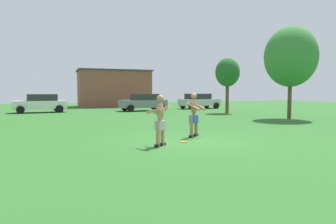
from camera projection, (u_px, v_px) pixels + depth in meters
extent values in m
plane|color=#2D6628|center=(195.00, 141.00, 11.12)|extent=(80.00, 80.00, 0.00)
cube|color=black|center=(196.00, 135.00, 12.29)|extent=(0.27, 0.25, 0.09)
cylinder|color=#936647|center=(196.00, 126.00, 12.26)|extent=(0.13, 0.13, 0.87)
cube|color=black|center=(191.00, 136.00, 11.95)|extent=(0.27, 0.25, 0.09)
cylinder|color=#936647|center=(191.00, 126.00, 11.92)|extent=(0.13, 0.13, 0.87)
cube|color=blue|center=(194.00, 119.00, 12.07)|extent=(0.42, 0.40, 0.31)
ellipsoid|color=#936647|center=(194.00, 107.00, 12.04)|extent=(0.39, 0.38, 0.63)
cylinder|color=#936647|center=(199.00, 106.00, 12.18)|extent=(0.51, 0.40, 0.37)
cylinder|color=#936647|center=(194.00, 107.00, 11.80)|extent=(0.38, 0.55, 0.31)
sphere|color=#936647|center=(194.00, 96.00, 12.01)|extent=(0.24, 0.24, 0.24)
cone|color=red|center=(194.00, 94.00, 12.01)|extent=(0.35, 0.35, 0.13)
cube|color=black|center=(158.00, 145.00, 9.92)|extent=(0.27, 0.25, 0.09)
cylinder|color=tan|center=(158.00, 134.00, 9.89)|extent=(0.13, 0.13, 0.85)
cube|color=black|center=(162.00, 144.00, 10.16)|extent=(0.27, 0.25, 0.09)
cylinder|color=tan|center=(162.00, 133.00, 10.13)|extent=(0.13, 0.13, 0.85)
cube|color=#B7B7BC|center=(160.00, 125.00, 10.00)|extent=(0.42, 0.40, 0.30)
ellipsoid|color=tan|center=(160.00, 111.00, 9.96)|extent=(0.39, 0.38, 0.61)
cylinder|color=tan|center=(154.00, 111.00, 9.83)|extent=(0.41, 0.53, 0.22)
cylinder|color=tan|center=(161.00, 110.00, 10.20)|extent=(0.45, 0.48, 0.31)
sphere|color=tan|center=(160.00, 98.00, 9.94)|extent=(0.23, 0.23, 0.23)
cylinder|color=orange|center=(184.00, 142.00, 10.81)|extent=(0.27, 0.27, 0.03)
cube|color=white|center=(40.00, 105.00, 26.11)|extent=(4.48, 2.29, 0.70)
cube|color=#282D33|center=(42.00, 97.00, 26.16)|extent=(2.58, 1.85, 0.56)
cylinder|color=black|center=(20.00, 110.00, 24.66)|extent=(0.66, 0.29, 0.64)
cylinder|color=black|center=(20.00, 109.00, 26.26)|extent=(0.66, 0.29, 0.64)
cylinder|color=black|center=(59.00, 109.00, 26.00)|extent=(0.66, 0.29, 0.64)
cylinder|color=black|center=(57.00, 108.00, 27.61)|extent=(0.66, 0.29, 0.64)
cube|color=silver|center=(199.00, 102.00, 32.20)|extent=(4.47, 2.27, 0.70)
cube|color=#282D33|center=(198.00, 96.00, 32.07)|extent=(2.57, 1.84, 0.56)
cylinder|color=black|center=(207.00, 105.00, 33.69)|extent=(0.66, 0.29, 0.64)
cylinder|color=black|center=(216.00, 106.00, 32.08)|extent=(0.66, 0.29, 0.64)
cylinder|color=black|center=(183.00, 105.00, 32.37)|extent=(0.66, 0.29, 0.64)
cylinder|color=black|center=(192.00, 106.00, 30.75)|extent=(0.66, 0.29, 0.64)
cube|color=slate|center=(143.00, 104.00, 28.42)|extent=(4.44, 2.18, 0.70)
cube|color=#282D33|center=(145.00, 97.00, 28.46)|extent=(2.54, 1.79, 0.56)
cylinder|color=black|center=(131.00, 108.00, 26.99)|extent=(0.66, 0.28, 0.64)
cylinder|color=black|center=(125.00, 107.00, 28.62)|extent=(0.66, 0.28, 0.64)
cylinder|color=black|center=(161.00, 108.00, 28.26)|extent=(0.66, 0.28, 0.64)
cylinder|color=black|center=(154.00, 107.00, 29.89)|extent=(0.66, 0.28, 0.64)
cube|color=brown|center=(114.00, 89.00, 36.76)|extent=(8.14, 5.30, 4.18)
cube|color=#3F3F44|center=(113.00, 71.00, 36.61)|extent=(8.47, 5.51, 0.16)
cylinder|color=brown|center=(227.00, 98.00, 25.58)|extent=(0.28, 0.28, 2.58)
ellipsoid|color=#236028|center=(228.00, 72.00, 25.44)|extent=(2.03, 2.03, 2.39)
cylinder|color=brown|center=(290.00, 98.00, 20.04)|extent=(0.25, 0.25, 2.70)
ellipsoid|color=#387F38|center=(291.00, 57.00, 19.86)|extent=(3.37, 3.37, 3.93)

